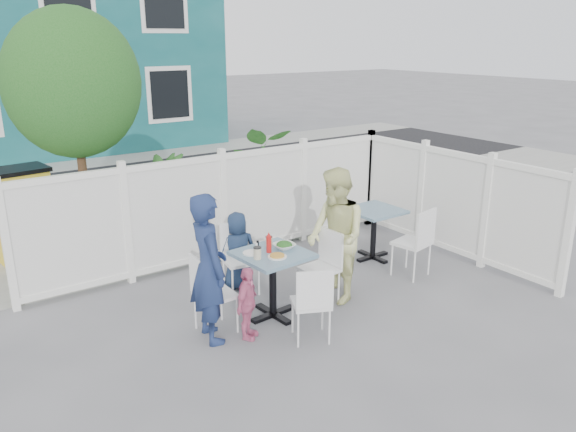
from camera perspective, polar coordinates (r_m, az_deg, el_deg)
ground at (r=6.65m, az=3.10°, el=-10.91°), size 80.00×80.00×0.00m
near_sidewalk at (r=9.66m, az=-10.95°, el=-1.84°), size 24.00×2.60×0.01m
street at (r=13.00m, az=-17.77°, el=2.67°), size 24.00×5.00×0.01m
far_sidewalk at (r=15.92m, az=-21.25°, el=4.96°), size 24.00×1.60×0.01m
building at (r=18.83m, az=-26.54°, el=15.36°), size 11.00×6.00×6.00m
fence_back at (r=8.26m, az=-6.58°, el=0.71°), size 5.86×0.08×1.60m
fence_right at (r=8.75m, az=16.34°, el=1.06°), size 0.08×3.66×1.60m
tree at (r=8.15m, az=-21.02°, el=12.41°), size 1.80×1.62×3.59m
utility_cabinet at (r=9.02m, az=-25.25°, el=-0.15°), size 0.79×0.61×1.36m
potted_shrub_a at (r=8.62m, az=-12.44°, el=0.99°), size 1.17×1.17×1.53m
potted_shrub_b at (r=9.31m, az=-2.21°, el=3.07°), size 1.86×1.94×1.67m
main_table at (r=6.56m, az=-1.57°, el=-5.23°), size 0.82×0.82×0.81m
spare_table at (r=8.40m, az=8.75°, el=-0.44°), size 0.73×0.73×0.77m
chair_left at (r=6.29m, az=-8.05°, el=-7.38°), size 0.41×0.42×0.92m
chair_right at (r=6.99m, az=3.69°, el=-4.61°), size 0.43×0.45×0.92m
chair_back at (r=7.29m, az=-5.06°, el=-3.69°), size 0.48×0.47×0.92m
chair_near at (r=6.06m, az=2.51°, el=-8.44°), size 0.53×0.52×0.88m
chair_spare at (r=7.86m, az=13.02°, el=-2.18°), size 0.52×0.51×0.98m
man at (r=6.07m, az=-8.06°, el=-5.28°), size 0.48×0.65×1.66m
woman at (r=6.94m, az=4.89°, el=-2.04°), size 0.82×0.95×1.69m
boy at (r=7.38m, az=-5.13°, el=-3.53°), size 0.58×0.47×1.04m
toddler at (r=6.19m, az=-4.16°, el=-8.86°), size 0.51×0.46×0.83m
plate_main at (r=6.36m, az=-1.10°, el=-4.15°), size 0.22×0.22×0.01m
plate_side at (r=6.48m, az=-3.72°, el=-3.76°), size 0.21×0.21×0.01m
salad_bowl at (r=6.60m, az=-0.38°, el=-3.08°), size 0.25×0.25×0.06m
coffee_cup_a at (r=6.30m, az=-3.13°, el=-3.82°), size 0.09×0.09×0.13m
coffee_cup_b at (r=6.66m, az=-1.94°, el=-2.65°), size 0.08×0.08×0.12m
ketchup_bottle at (r=6.47m, az=-1.96°, el=-2.89°), size 0.06×0.06×0.20m
salt_shaker at (r=6.62m, az=-3.22°, el=-3.04°), size 0.03×0.03×0.06m
pepper_shaker at (r=6.69m, az=-3.10°, el=-2.79°), size 0.03×0.03×0.07m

